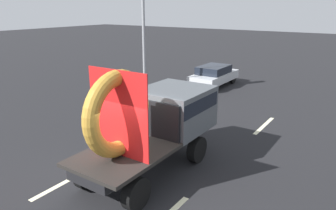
# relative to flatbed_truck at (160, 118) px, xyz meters

# --- Properties ---
(ground_plane) EXTENTS (120.00, 120.00, 0.00)m
(ground_plane) POSITION_rel_flatbed_truck_xyz_m (-0.33, -1.51, -1.58)
(ground_plane) COLOR black
(flatbed_truck) EXTENTS (2.02, 4.97, 3.35)m
(flatbed_truck) POSITION_rel_flatbed_truck_xyz_m (0.00, 0.00, 0.00)
(flatbed_truck) COLOR black
(flatbed_truck) RESTS_ON ground_plane
(distant_sedan) EXTENTS (1.68, 3.92, 1.28)m
(distant_sedan) POSITION_rel_flatbed_truck_xyz_m (-3.28, 10.44, -0.90)
(distant_sedan) COLOR black
(distant_sedan) RESTS_ON ground_plane
(traffic_light) EXTENTS (0.42, 0.36, 6.46)m
(traffic_light) POSITION_rel_flatbed_truck_xyz_m (-5.43, 6.18, 2.58)
(traffic_light) COLOR gray
(traffic_light) RESTS_ON ground_plane
(lane_dash_left_near) EXTENTS (0.16, 2.92, 0.01)m
(lane_dash_left_near) POSITION_rel_flatbed_truck_xyz_m (-1.64, -2.06, -1.58)
(lane_dash_left_near) COLOR beige
(lane_dash_left_near) RESTS_ON ground_plane
(lane_dash_left_far) EXTENTS (0.16, 2.95, 0.01)m
(lane_dash_left_far) POSITION_rel_flatbed_truck_xyz_m (-1.64, 5.02, -1.58)
(lane_dash_left_far) COLOR beige
(lane_dash_left_far) RESTS_ON ground_plane
(lane_dash_right_far) EXTENTS (0.16, 2.33, 0.01)m
(lane_dash_right_far) POSITION_rel_flatbed_truck_xyz_m (1.64, 5.26, -1.58)
(lane_dash_right_far) COLOR beige
(lane_dash_right_far) RESTS_ON ground_plane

